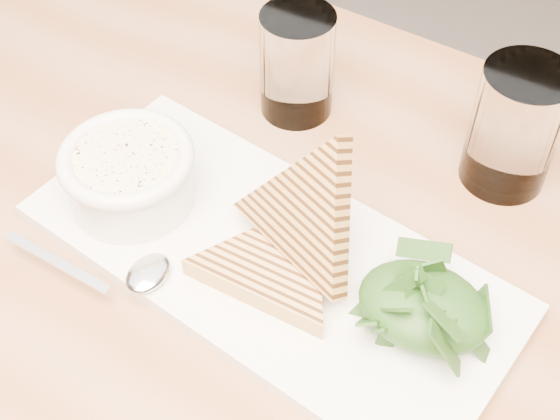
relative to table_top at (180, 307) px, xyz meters
The scene contains 14 objects.
table_top is the anchor object (origin of this frame).
table_leg_bl 0.79m from the table_top, 147.45° to the left, with size 0.06×0.06×0.72m, color #946746.
platter 0.09m from the table_top, 50.53° to the left, with size 0.42×0.19×0.01m, color white.
soup_bowl 0.12m from the table_top, 144.45° to the left, with size 0.11×0.11×0.04m, color white.
soup 0.13m from the table_top, 144.45° to the left, with size 0.09×0.09×0.01m, color beige.
bowl_rim 0.13m from the table_top, 144.45° to the left, with size 0.12×0.12×0.01m, color white.
sandwich_flat 0.09m from the table_top, 35.52° to the left, with size 0.15×0.15×0.02m, color #BB8948, non-canonical shape.
sandwich_lean 0.14m from the table_top, 45.73° to the left, with size 0.15×0.15×0.08m, color #BB8948, non-canonical shape.
salad_base 0.21m from the table_top, 17.90° to the left, with size 0.10×0.08×0.04m, color black.
arugula_pile 0.21m from the table_top, 17.90° to the left, with size 0.11×0.10×0.05m, color #335E21, non-canonical shape.
spoon_bowl 0.05m from the table_top, 165.69° to the right, with size 0.03×0.04×0.01m, color silver.
spoon_handle 0.11m from the table_top, 161.89° to the right, with size 0.11×0.01×0.00m, color silver.
glass_near 0.26m from the table_top, 94.81° to the left, with size 0.07×0.07×0.11m, color white.
glass_far 0.33m from the table_top, 53.30° to the left, with size 0.08×0.08×0.12m, color white.
Camera 1 is at (0.02, -0.12, 1.29)m, focal length 50.00 mm.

